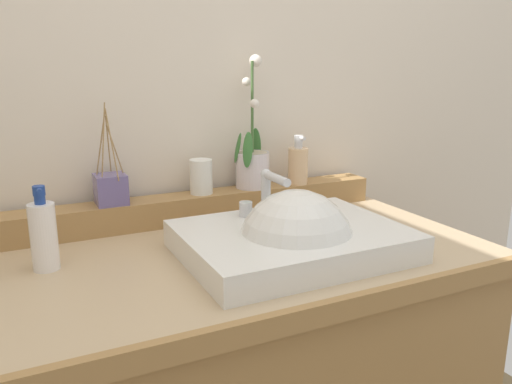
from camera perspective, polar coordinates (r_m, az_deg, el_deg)
The scene contains 8 objects.
wall_back at distance 1.54m, azimuth -9.11°, elevation 10.60°, with size 2.80×0.20×2.45m, color beige.
back_ledge at distance 1.43m, azimuth -6.70°, elevation -1.65°, with size 1.10×0.09×0.07m, color #A37946.
sink_basin at distance 1.16m, azimuth 4.30°, elevation -5.86°, with size 0.49×0.38×0.28m.
potted_plant at distance 1.47m, azimuth -0.43°, elevation 3.49°, with size 0.11×0.12×0.38m.
soap_dispenser at distance 1.53m, azimuth 4.73°, elevation 3.11°, with size 0.06×0.06×0.15m.
tumbler_cup at distance 1.41m, azimuth -6.16°, elevation 1.72°, with size 0.06×0.06×0.10m, color white.
reed_diffuser at distance 1.36m, azimuth -15.95°, elevation 0.39°, with size 0.08×0.09×0.26m.
lotion_bottle at distance 1.16m, azimuth -22.68°, elevation -4.44°, with size 0.05×0.06×0.18m.
Camera 1 is at (-0.45, -1.03, 1.32)m, focal length 35.74 mm.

